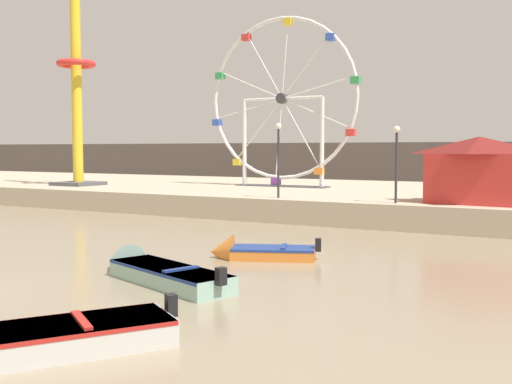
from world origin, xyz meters
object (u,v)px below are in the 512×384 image
at_px(carnival_booth_red_striped, 479,169).
at_px(promenade_lamp_near, 278,149).
at_px(motorboat_seafoam, 151,270).
at_px(ferris_wheel_white_frame, 282,102).
at_px(motorboat_orange_hull, 253,252).
at_px(promenade_lamp_far, 396,152).
at_px(drop_tower_yellow_tower, 76,81).

xyz_separation_m(carnival_booth_red_striped, promenade_lamp_near, (-9.58, -1.57, 0.91)).
bearing_deg(carnival_booth_red_striped, motorboat_seafoam, -106.73).
bearing_deg(ferris_wheel_white_frame, motorboat_orange_hull, -65.85).
bearing_deg(promenade_lamp_near, motorboat_orange_hull, -67.27).
bearing_deg(promenade_lamp_far, promenade_lamp_near, 178.85).
xyz_separation_m(motorboat_orange_hull, ferris_wheel_white_frame, (-8.44, 18.82, 6.66)).
bearing_deg(motorboat_orange_hull, drop_tower_yellow_tower, -54.19).
distance_m(motorboat_seafoam, ferris_wheel_white_frame, 25.22).
bearing_deg(drop_tower_yellow_tower, motorboat_seafoam, -40.44).
distance_m(motorboat_orange_hull, drop_tower_yellow_tower, 26.54).
bearing_deg(motorboat_orange_hull, promenade_lamp_near, -89.91).
xyz_separation_m(drop_tower_yellow_tower, promenade_lamp_near, (17.25, -3.05, -4.72)).
bearing_deg(promenade_lamp_near, carnival_booth_red_striped, 9.33).
bearing_deg(drop_tower_yellow_tower, promenade_lamp_far, -7.71).
relative_size(promenade_lamp_near, promenade_lamp_far, 1.07).
bearing_deg(ferris_wheel_white_frame, promenade_lamp_near, -64.23).
relative_size(motorboat_seafoam, carnival_booth_red_striped, 1.15).
bearing_deg(carnival_booth_red_striped, motorboat_orange_hull, -109.89).
relative_size(drop_tower_yellow_tower, carnival_booth_red_striped, 3.29).
bearing_deg(motorboat_seafoam, promenade_lamp_near, -57.66).
relative_size(ferris_wheel_white_frame, promenade_lamp_far, 3.15).
xyz_separation_m(ferris_wheel_white_frame, promenade_lamp_far, (10.39, -8.79, -3.31)).
height_order(ferris_wheel_white_frame, drop_tower_yellow_tower, drop_tower_yellow_tower).
relative_size(ferris_wheel_white_frame, promenade_lamp_near, 2.94).
relative_size(motorboat_orange_hull, carnival_booth_red_striped, 0.77).
bearing_deg(ferris_wheel_white_frame, drop_tower_yellow_tower, -156.73).
distance_m(drop_tower_yellow_tower, carnival_booth_red_striped, 27.45).
bearing_deg(drop_tower_yellow_tower, motorboat_orange_hull, -31.55).
relative_size(carnival_booth_red_striped, promenade_lamp_far, 1.37).
xyz_separation_m(motorboat_orange_hull, drop_tower_yellow_tower, (-21.50, 13.20, 8.22)).
bearing_deg(promenade_lamp_near, motorboat_seafoam, -77.07).
height_order(ferris_wheel_white_frame, promenade_lamp_near, ferris_wheel_white_frame).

